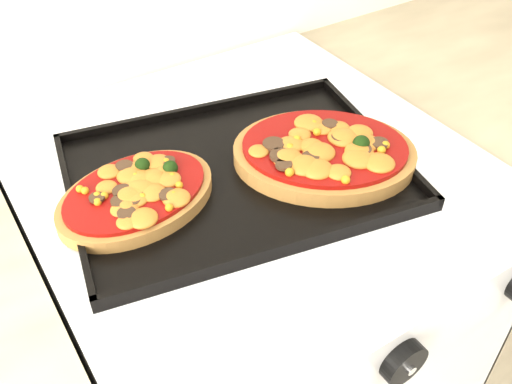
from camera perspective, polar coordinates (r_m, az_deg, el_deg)
stove at (r=1.13m, az=-0.59°, el=-15.39°), size 0.60×0.60×0.91m
control_panel at (r=0.67m, az=14.09°, el=-14.50°), size 0.60×0.02×0.09m
knob_center at (r=0.66m, az=14.54°, el=-16.16°), size 0.06×0.02×0.06m
baking_tray at (r=0.76m, az=-2.06°, el=2.19°), size 0.48×0.39×0.02m
pizza_left at (r=0.71m, az=-11.91°, el=-0.19°), size 0.22×0.17×0.03m
pizza_right at (r=0.77m, az=6.86°, el=4.12°), size 0.31×0.30×0.04m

